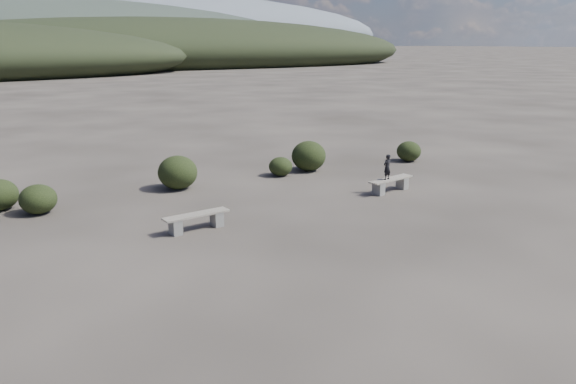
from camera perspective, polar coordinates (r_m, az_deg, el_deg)
ground at (r=13.14m, az=10.16°, el=-7.70°), size 1200.00×1200.00×0.00m
bench_left at (r=15.62m, az=-9.28°, el=-2.84°), size 1.91×0.55×0.47m
bench_right at (r=19.69m, az=10.39°, el=0.84°), size 1.94×0.70×0.47m
seated_person at (r=19.37m, az=10.03°, el=2.51°), size 0.35×0.27×0.87m
shrub_a at (r=18.46m, az=-24.05°, el=-0.67°), size 1.10×1.10×0.90m
shrub_b at (r=20.07m, az=-11.14°, el=1.97°), size 1.38×1.38×1.18m
shrub_c at (r=21.70m, az=-0.75°, el=2.61°), size 0.92×0.92×0.73m
shrub_d at (r=22.56m, az=2.12°, el=3.69°), size 1.38×1.38×1.20m
shrub_e at (r=24.97m, az=12.18°, el=4.07°), size 1.05×1.05×0.87m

